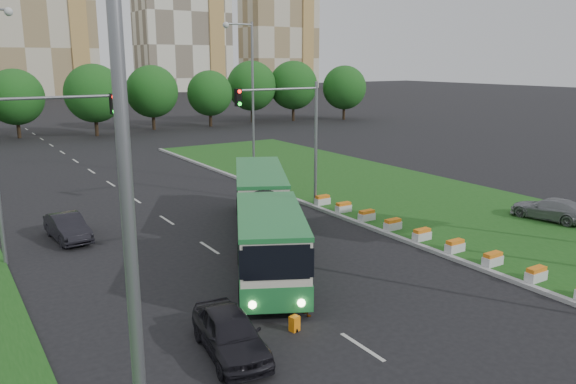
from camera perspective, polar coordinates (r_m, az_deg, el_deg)
ground at (r=25.44m, az=4.02°, el=-8.19°), size 360.00×360.00×0.00m
grass_median at (r=39.39m, az=12.33°, el=-0.59°), size 14.00×60.00×0.15m
median_kerb at (r=34.95m, az=4.20°, el=-2.05°), size 0.30×60.00×0.18m
lane_markings at (r=41.59m, az=-16.09°, el=-0.19°), size 0.20×100.00×0.01m
flower_planters at (r=30.09m, az=13.45°, el=-4.21°), size 1.10×18.10×0.60m
traffic_mast_median at (r=34.85m, az=0.68°, el=6.76°), size 5.76×0.32×8.00m
traffic_mast_left at (r=28.49m, az=-24.59°, el=4.11°), size 5.76×0.32×8.00m
street_lamps at (r=31.23m, az=-11.44°, el=6.94°), size 36.00×60.00×12.00m
tree_line at (r=77.97m, az=-14.61°, el=9.29°), size 120.00×8.00×9.00m
apartment_tower_ceast at (r=172.19m, az=-23.81°, el=17.39°), size 25.00×15.00×50.00m
apartment_tower_east at (r=183.14m, az=-10.76°, el=17.46°), size 27.00×15.00×47.00m
midrise_east at (r=198.80m, az=-0.94°, el=16.31°), size 24.00×14.00×40.00m
articulated_bus at (r=28.10m, az=-3.18°, el=-2.39°), size 2.66×17.08×2.81m
car_left_near at (r=18.70m, az=-5.89°, el=-14.05°), size 2.34×4.48×1.46m
car_left_far at (r=31.87m, az=-21.48°, el=-3.35°), size 1.77×4.27×1.38m
car_median at (r=36.28m, az=25.10°, el=-1.56°), size 2.63×4.73×1.30m
pedestrian at (r=21.14m, az=1.92°, el=-10.33°), size 0.45×0.64×1.66m
shopping_trolley at (r=20.21m, az=0.66°, el=-13.22°), size 0.32×0.34×0.55m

